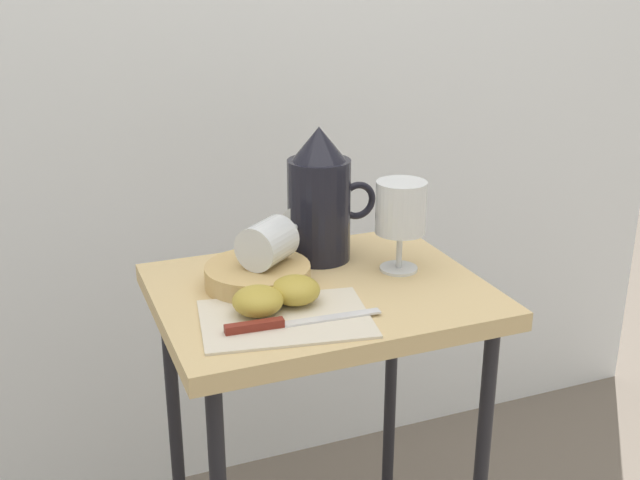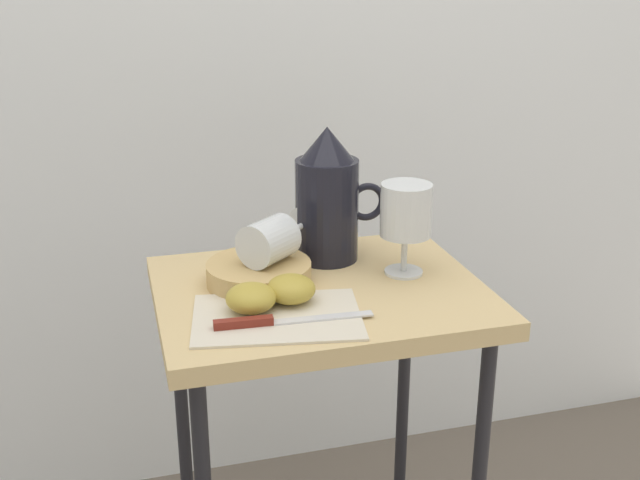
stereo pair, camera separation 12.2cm
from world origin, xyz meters
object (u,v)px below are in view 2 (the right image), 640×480
Objects in this scene: table at (320,336)px; wine_glass_upright at (406,215)px; knife at (270,321)px; apple_half_left at (251,298)px; wine_glass_tipped_near at (270,240)px; pitcher at (327,207)px; apple_half_right at (291,289)px; basket_tray at (259,273)px.

table is 4.69× the size of wine_glass_upright.
apple_half_left is at bearing 109.59° from knife.
wine_glass_tipped_near is 0.66× the size of knife.
pitcher reaches higher than apple_half_right.
apple_half_right is at bearing 14.20° from apple_half_left.
knife is (-0.02, -0.16, -0.01)m from basket_tray.
pitcher is at bearing 68.73° from table.
pitcher is 0.14m from wine_glass_tipped_near.
wine_glass_upright is (0.15, 0.02, 0.19)m from table.
wine_glass_tipped_near is at bearing 77.38° from knife.
pitcher reaches higher than table.
table is at bearing 47.73° from knife.
pitcher is 1.00× the size of knife.
apple_half_right reaches higher than knife.
pitcher is at bearing 47.29° from apple_half_left.
basket_tray is 1.10× the size of wine_glass_tipped_near.
table is 4.28× the size of basket_tray.
pitcher is 0.29m from knife.
apple_half_right is (-0.06, -0.05, 0.11)m from table.
apple_half_left reaches higher than knife.
table is 0.14m from apple_half_right.
basket_tray is 0.11m from apple_half_left.
apple_half_right is at bearing -162.07° from wine_glass_upright.
apple_half_left is at bearing -107.12° from basket_tray.
wine_glass_upright is (0.24, -0.02, 0.09)m from basket_tray.
pitcher is (0.14, 0.08, 0.08)m from basket_tray.
wine_glass_upright is 1.00× the size of wine_glass_tipped_near.
pitcher is at bearing 57.06° from knife.
pitcher is 1.51× the size of wine_glass_upright.
wine_glass_upright reaches higher than basket_tray.
apple_half_right is (0.06, 0.02, 0.00)m from apple_half_left.
pitcher reaches higher than knife.
knife reaches higher than table.
wine_glass_upright reaches higher than apple_half_left.
wine_glass_upright is at bearing -5.57° from basket_tray.
basket_tray is 0.06m from wine_glass_tipped_near.
knife is (-0.05, -0.07, -0.02)m from apple_half_right.
wine_glass_upright is 2.05× the size of apple_half_left.
wine_glass_tipped_near reaches higher than table.
apple_half_right is (-0.11, -0.17, -0.07)m from pitcher.
wine_glass_tipped_near is 2.04× the size of apple_half_right.
table is 0.18m from knife.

